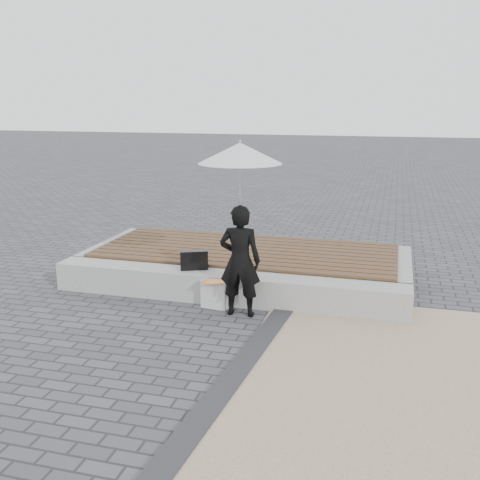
# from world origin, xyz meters

# --- Properties ---
(ground) EXTENTS (80.00, 80.00, 0.00)m
(ground) POSITION_xyz_m (0.00, 0.00, 0.00)
(ground) COLOR #4A4A4F
(ground) RESTS_ON ground
(edging_band) EXTENTS (0.61, 5.20, 0.04)m
(edging_band) POSITION_xyz_m (0.75, -0.50, 0.02)
(edging_band) COLOR #2D2C2F
(edging_band) RESTS_ON ground
(seating_ledge) EXTENTS (5.00, 0.45, 0.40)m
(seating_ledge) POSITION_xyz_m (0.00, 1.60, 0.20)
(seating_ledge) COLOR #B0B0AB
(seating_ledge) RESTS_ON ground
(timber_platform) EXTENTS (5.00, 2.00, 0.40)m
(timber_platform) POSITION_xyz_m (0.00, 2.80, 0.20)
(timber_platform) COLOR #A8A7A3
(timber_platform) RESTS_ON ground
(timber_decking) EXTENTS (4.60, 2.00, 0.04)m
(timber_decking) POSITION_xyz_m (0.00, 2.80, 0.42)
(timber_decking) COLOR brown
(timber_decking) RESTS_ON timber_platform
(woman) EXTENTS (0.55, 0.38, 1.45)m
(woman) POSITION_xyz_m (0.35, 1.16, 0.73)
(woman) COLOR black
(woman) RESTS_ON ground
(parasol) EXTENTS (1.03, 1.03, 1.32)m
(parasol) POSITION_xyz_m (0.35, 1.16, 2.09)
(parasol) COLOR silver
(parasol) RESTS_ON ground
(handbag) EXTENTS (0.41, 0.28, 0.27)m
(handbag) POSITION_xyz_m (-0.46, 1.66, 0.54)
(handbag) COLOR black
(handbag) RESTS_ON seating_ledge
(canvas_tote) EXTENTS (0.38, 0.21, 0.38)m
(canvas_tote) POSITION_xyz_m (-0.04, 1.31, 0.19)
(canvas_tote) COLOR silver
(canvas_tote) RESTS_ON ground
(magazine) EXTENTS (0.33, 0.28, 0.01)m
(magazine) POSITION_xyz_m (-0.04, 1.26, 0.39)
(magazine) COLOR #D54939
(magazine) RESTS_ON canvas_tote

